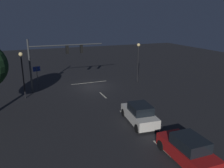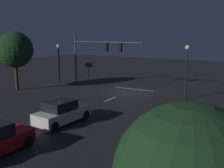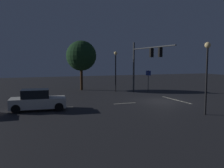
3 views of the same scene
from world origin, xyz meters
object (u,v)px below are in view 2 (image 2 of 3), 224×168
Objects in this scene: car_approaching at (62,112)px; street_lamp_right_kerb at (59,58)px; tree_right_near at (15,50)px; traffic_signal_assembly at (96,52)px; street_lamp_left_kerb at (187,62)px; route_sign at (89,68)px.

street_lamp_right_kerb is (8.79, -10.16, 2.79)m from car_approaching.
tree_right_near reaches higher than car_approaching.
street_lamp_right_kerb is at bearing 28.99° from traffic_signal_assembly.
tree_right_near is (11.91, -6.42, 3.82)m from car_approaching.
tree_right_near is (17.90, 5.09, 0.92)m from street_lamp_left_kerb.
street_lamp_left_kerb is (-10.90, 0.79, -0.59)m from traffic_signal_assembly.
street_lamp_right_kerb is 4.47m from route_sign.
traffic_signal_assembly is 3.29× the size of route_sign.
tree_right_near reaches higher than street_lamp_right_kerb.
street_lamp_left_kerb reaches higher than street_lamp_right_kerb.
car_approaching is at bearing 116.98° from route_sign.
route_sign is at bearing -113.71° from street_lamp_right_kerb.
car_approaching is at bearing 111.73° from traffic_signal_assembly.
tree_right_near is (3.13, 3.73, 1.03)m from street_lamp_right_kerb.
traffic_signal_assembly is at bearing -139.99° from tree_right_near.
route_sign is at bearing -10.61° from street_lamp_left_kerb.
street_lamp_right_kerb is 0.77× the size of tree_right_near.
street_lamp_right_kerb is at bearing -49.14° from car_approaching.
traffic_signal_assembly is 1.70× the size of street_lamp_left_kerb.
route_sign reaches higher than car_approaching.
street_lamp_right_kerb is (3.88, 2.15, -0.70)m from traffic_signal_assembly.
route_sign is (-1.67, -3.81, -1.61)m from street_lamp_right_kerb.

